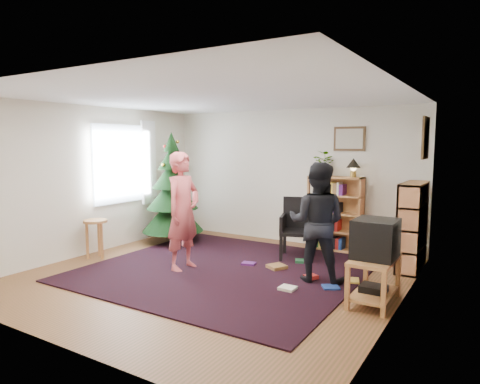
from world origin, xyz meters
The scene contains 23 objects.
floor centered at (0.00, 0.00, 0.00)m, with size 5.00×5.00×0.00m, color brown.
ceiling centered at (0.00, 0.00, 2.50)m, with size 5.00×5.00×0.00m, color white.
wall_back centered at (0.00, 2.50, 1.25)m, with size 5.00×0.02×2.50m, color silver.
wall_front centered at (0.00, -2.50, 1.25)m, with size 5.00×0.02×2.50m, color silver.
wall_left centered at (-2.50, 0.00, 1.25)m, with size 0.02×5.00×2.50m, color silver.
wall_right centered at (2.50, 0.00, 1.25)m, with size 0.02×5.00×2.50m, color silver.
rug centered at (0.00, 0.30, 0.01)m, with size 3.80×3.60×0.02m, color black.
window_pane centered at (-2.47, 0.60, 1.50)m, with size 0.04×1.20×1.40m, color silver.
curtain centered at (-2.43, 1.30, 1.50)m, with size 0.06×0.35×1.60m, color white.
picture_back centered at (1.15, 2.48, 1.95)m, with size 0.55×0.03×0.42m.
picture_right centered at (2.48, 1.75, 1.95)m, with size 0.03×0.50×0.60m.
christmas_tree centered at (-1.83, 1.28, 0.87)m, with size 1.15×1.15×2.08m.
bookshelf_back centered at (0.97, 2.34, 0.66)m, with size 0.95×0.30×1.30m.
bookshelf_right centered at (2.34, 1.83, 0.66)m, with size 0.30×0.95×1.30m.
tv_stand centered at (2.22, 0.12, 0.32)m, with size 0.46×0.82×0.55m.
crt_tv centered at (2.22, 0.12, 0.78)m, with size 0.48×0.52×0.45m.
armchair centered at (0.67, 1.54, 0.53)m, with size 0.68×0.70×0.99m.
stool centered at (-2.18, -0.23, 0.49)m, with size 0.38×0.38×0.63m.
person_standing centered at (-0.55, 0.02, 0.88)m, with size 0.64×0.42×1.75m, color #C85052.
person_by_chair centered at (1.34, 0.54, 0.81)m, with size 0.79×0.62×1.63m, color black.
potted_plant centered at (0.77, 2.34, 1.52)m, with size 0.40×0.34×0.44m, color gray.
table_lamp centered at (1.27, 2.34, 1.52)m, with size 0.24×0.24×0.32m.
floor_clutter centered at (1.07, 0.59, 0.04)m, with size 1.80×1.44×0.08m.
Camera 1 is at (3.42, -4.85, 1.88)m, focal length 32.00 mm.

